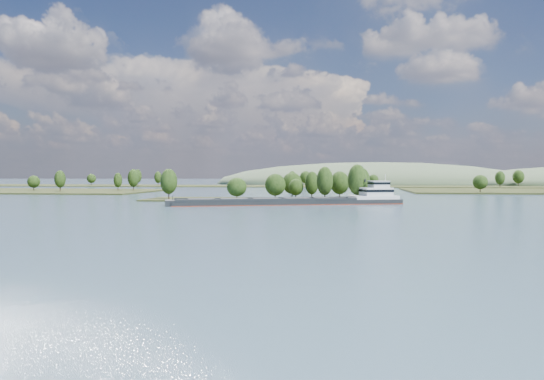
# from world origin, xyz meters

# --- Properties ---
(ground) EXTENTS (1800.00, 1800.00, 0.00)m
(ground) POSITION_xyz_m (0.00, 120.00, 0.00)
(ground) COLOR #364C5D
(ground) RESTS_ON ground
(tree_island) EXTENTS (100.00, 30.00, 15.35)m
(tree_island) POSITION_xyz_m (7.43, 178.96, 4.28)
(tree_island) COLOR black
(tree_island) RESTS_ON ground
(back_shoreline) EXTENTS (900.00, 60.00, 15.05)m
(back_shoreline) POSITION_xyz_m (8.35, 399.74, 0.70)
(back_shoreline) COLOR black
(back_shoreline) RESTS_ON ground
(hill_west) EXTENTS (320.00, 160.00, 44.00)m
(hill_west) POSITION_xyz_m (60.00, 500.00, 0.00)
(hill_west) COLOR #43553B
(hill_west) RESTS_ON ground
(cargo_barge) EXTENTS (84.58, 37.37, 11.62)m
(cargo_barge) POSITION_xyz_m (17.28, 155.94, 1.46)
(cargo_barge) COLOR black
(cargo_barge) RESTS_ON ground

